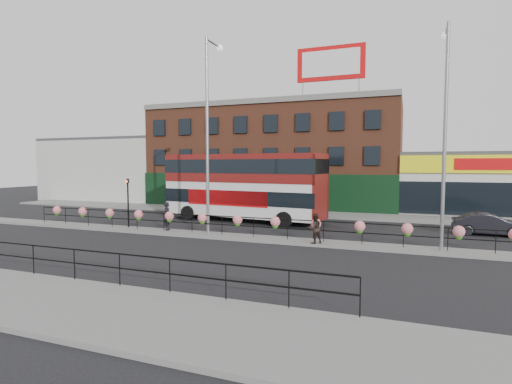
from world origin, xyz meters
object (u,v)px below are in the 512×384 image
(pedestrian_b, at_px, (315,228))
(lamp_column_east, at_px, (445,117))
(car, at_px, (489,224))
(lamp_column_west, at_px, (209,119))
(double_decker_bus, at_px, (243,180))
(pedestrian_a, at_px, (168,216))

(pedestrian_b, distance_m, lamp_column_east, 8.29)
(car, height_order, lamp_column_west, lamp_column_west)
(car, bearing_deg, pedestrian_b, 127.67)
(double_decker_bus, distance_m, lamp_column_east, 14.89)
(car, height_order, pedestrian_b, pedestrian_b)
(lamp_column_west, bearing_deg, double_decker_bus, 93.51)
(double_decker_bus, bearing_deg, pedestrian_a, -112.62)
(double_decker_bus, distance_m, pedestrian_a, 6.98)
(double_decker_bus, relative_size, pedestrian_a, 7.12)
(pedestrian_a, xyz_separation_m, lamp_column_east, (15.63, -0.10, 5.49))
(pedestrian_b, xyz_separation_m, lamp_column_west, (-6.62, 0.97, 6.05))
(double_decker_bus, height_order, lamp_column_east, lamp_column_east)
(pedestrian_b, bearing_deg, pedestrian_a, -46.98)
(car, bearing_deg, lamp_column_east, 154.15)
(double_decker_bus, bearing_deg, pedestrian_b, -45.05)
(car, height_order, pedestrian_a, pedestrian_a)
(double_decker_bus, relative_size, lamp_column_east, 1.18)
(pedestrian_a, relative_size, pedestrian_b, 1.13)
(pedestrian_a, bearing_deg, car, -90.08)
(lamp_column_west, xyz_separation_m, lamp_column_east, (12.69, -0.22, -0.45))
(double_decker_bus, bearing_deg, lamp_column_west, -86.49)
(car, bearing_deg, double_decker_bus, 90.26)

